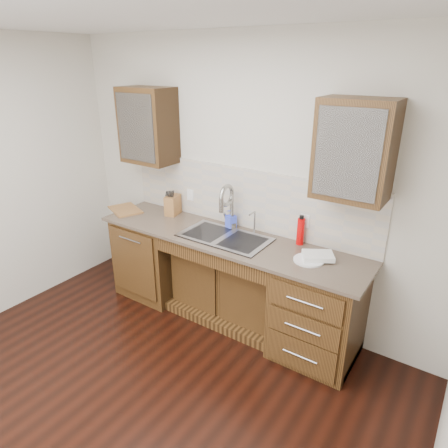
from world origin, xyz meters
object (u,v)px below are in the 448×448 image
Objects in this scene: water_bottle at (301,232)px; plate at (309,260)px; knife_block at (173,205)px; cutting_board at (125,210)px; soap_bottle at (231,219)px.

water_bottle is 0.34m from plate.
knife_block is 0.54× the size of cutting_board.
water_bottle reaches higher than plate.
soap_bottle is 0.74× the size of plate.
plate is 2.14m from cutting_board.
water_bottle is 0.63× the size of cutting_board.
knife_block is at bearing -158.78° from soap_bottle.
knife_block is at bearing 22.49° from cutting_board.
soap_bottle reaches higher than plate.
plate is at bearing -52.63° from water_bottle.
soap_bottle is 0.95m from plate.
water_bottle reaches higher than cutting_board.
knife_block reaches higher than plate.
water_bottle is 0.97× the size of plate.
water_bottle is at bearing 127.37° from plate.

